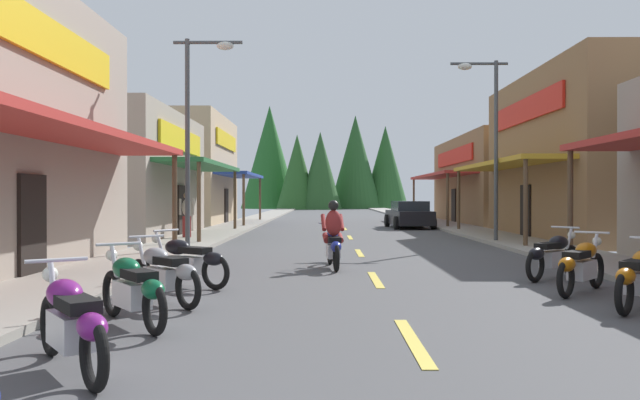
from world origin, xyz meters
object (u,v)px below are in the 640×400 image
motorcycle_parked_right_4 (553,255)px  motorcycle_parked_left_2 (133,288)px  motorcycle_parked_right_2 (640,276)px  motorcycle_parked_left_1 (71,321)px  motorcycle_parked_left_4 (186,260)px  parked_car_curbside (409,215)px  pedestrian_browsing (187,212)px  streetlamp_right (488,125)px  motorcycle_parked_right_3 (581,265)px  streetlamp_left (197,114)px  rider_cruising_lead (333,240)px  motorcycle_parked_left_3 (163,272)px

motorcycle_parked_right_4 → motorcycle_parked_left_2: 8.40m
motorcycle_parked_right_4 → motorcycle_parked_left_2: bearing=169.7°
motorcycle_parked_right_2 → motorcycle_parked_left_1: same height
motorcycle_parked_left_4 → parked_car_curbside: size_ratio=0.42×
motorcycle_parked_left_2 → pedestrian_browsing: pedestrian_browsing is taller
motorcycle_parked_left_4 → pedestrian_browsing: (-2.64, 11.98, 0.57)m
streetlamp_right → motorcycle_parked_right_3: (-1.32, -11.22, -3.64)m
motorcycle_parked_left_2 → parked_car_curbside: parked_car_curbside is taller
motorcycle_parked_right_3 → parked_car_curbside: bearing=41.0°
streetlamp_left → rider_cruising_lead: 6.32m
motorcycle_parked_left_4 → pedestrian_browsing: size_ratio=1.02×
streetlamp_right → motorcycle_parked_left_4: size_ratio=3.46×
motorcycle_parked_right_2 → motorcycle_parked_left_3: size_ratio=1.02×
motorcycle_parked_left_3 → pedestrian_browsing: pedestrian_browsing is taller
motorcycle_parked_right_3 → motorcycle_parked_left_1: same height
motorcycle_parked_left_4 → motorcycle_parked_right_3: bearing=-153.0°
motorcycle_parked_left_2 → motorcycle_parked_right_4: bearing=-94.1°
motorcycle_parked_left_1 → motorcycle_parked_left_3: bearing=-35.0°
motorcycle_parked_right_3 → pedestrian_browsing: 15.91m
motorcycle_parked_right_2 → parked_car_curbside: size_ratio=0.37×
motorcycle_parked_right_4 → motorcycle_parked_left_1: (-6.96, -6.72, 0.00)m
streetlamp_left → streetlamp_right: bearing=22.3°
rider_cruising_lead → parked_car_curbside: rider_cruising_lead is taller
streetlamp_left → motorcycle_parked_right_4: bearing=-33.7°
motorcycle_parked_left_3 → parked_car_curbside: bearing=-60.4°
motorcycle_parked_right_4 → rider_cruising_lead: rider_cruising_lead is taller
streetlamp_right → parked_car_curbside: (-1.31, 10.59, -3.45)m
streetlamp_right → motorcycle_parked_right_4: bearing=-96.9°
motorcycle_parked_left_1 → parked_car_curbside: (6.78, 26.69, 0.20)m
motorcycle_parked_right_3 → motorcycle_parked_left_2: same height
motorcycle_parked_left_3 → motorcycle_parked_left_4: same height
parked_car_curbside → motorcycle_parked_left_4: bearing=158.2°
streetlamp_left → parked_car_curbside: (8.08, 14.45, -3.34)m
streetlamp_left → motorcycle_parked_left_1: size_ratio=3.49×
motorcycle_parked_left_2 → motorcycle_parked_right_3: bearing=-105.4°
streetlamp_left → parked_car_curbside: bearing=60.8°
streetlamp_right → motorcycle_parked_right_4: size_ratio=3.94×
rider_cruising_lead → parked_car_curbside: (4.20, 18.13, 0.03)m
motorcycle_parked_right_3 → motorcycle_parked_left_4: same height
streetlamp_left → parked_car_curbside: size_ratio=1.41×
motorcycle_parked_left_2 → rider_cruising_lead: 6.95m
motorcycle_parked_right_2 → motorcycle_parked_left_2: bearing=142.1°
motorcycle_parked_right_2 → motorcycle_parked_left_4: size_ratio=0.89×
motorcycle_parked_left_3 → motorcycle_parked_left_4: (-0.05, 1.83, 0.00)m
motorcycle_parked_left_2 → rider_cruising_lead: bearing=-59.7°
motorcycle_parked_right_2 → motorcycle_parked_left_4: same height
motorcycle_parked_left_3 → parked_car_curbside: parked_car_curbside is taller
motorcycle_parked_left_1 → motorcycle_parked_left_2: 2.14m
motorcycle_parked_right_3 → motorcycle_parked_left_1: (-6.77, -4.87, 0.00)m
motorcycle_parked_right_4 → rider_cruising_lead: 4.75m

